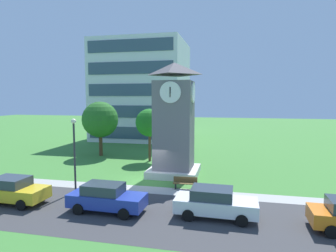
# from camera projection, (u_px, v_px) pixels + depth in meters

# --- Properties ---
(ground_plane) EXTENTS (160.00, 160.00, 0.00)m
(ground_plane) POSITION_uv_depth(u_px,v_px,m) (148.00, 182.00, 23.15)
(ground_plane) COLOR #3D7A33
(street_asphalt) EXTENTS (120.00, 7.20, 0.01)m
(street_asphalt) POSITION_uv_depth(u_px,v_px,m) (119.00, 212.00, 17.15)
(street_asphalt) COLOR #38383A
(street_asphalt) RESTS_ON ground
(kerb_strip) EXTENTS (120.00, 1.60, 0.01)m
(kerb_strip) POSITION_uv_depth(u_px,v_px,m) (142.00, 189.00, 21.42)
(kerb_strip) COLOR #9E9E99
(kerb_strip) RESTS_ON ground
(office_building) EXTENTS (14.25, 12.69, 16.00)m
(office_building) POSITION_uv_depth(u_px,v_px,m) (143.00, 91.00, 48.35)
(office_building) COLOR silver
(office_building) RESTS_ON ground
(clock_tower) EXTENTS (4.31, 4.31, 9.84)m
(clock_tower) POSITION_uv_depth(u_px,v_px,m) (174.00, 126.00, 25.19)
(clock_tower) COLOR slate
(clock_tower) RESTS_ON ground
(park_bench) EXTENTS (1.83, 0.60, 0.88)m
(park_bench) POSITION_uv_depth(u_px,v_px,m) (185.00, 183.00, 21.50)
(park_bench) COLOR brown
(park_bench) RESTS_ON ground
(street_lamp) EXTENTS (0.36, 0.36, 5.34)m
(street_lamp) POSITION_uv_depth(u_px,v_px,m) (74.00, 146.00, 20.49)
(street_lamp) COLOR #333338
(street_lamp) RESTS_ON ground
(tree_near_tower) EXTENTS (3.00, 3.00, 5.67)m
(tree_near_tower) POSITION_uv_depth(u_px,v_px,m) (150.00, 123.00, 30.67)
(tree_near_tower) COLOR #513823
(tree_near_tower) RESTS_ON ground
(tree_streetside) EXTENTS (4.21, 4.21, 6.39)m
(tree_streetside) POSITION_uv_depth(u_px,v_px,m) (100.00, 120.00, 33.66)
(tree_streetside) COLOR #513823
(tree_streetside) RESTS_ON ground
(parked_car_yellow) EXTENTS (4.38, 2.15, 1.69)m
(parked_car_yellow) POSITION_uv_depth(u_px,v_px,m) (13.00, 190.00, 18.56)
(parked_car_yellow) COLOR gold
(parked_car_yellow) RESTS_ON ground
(parked_car_blue) EXTENTS (4.65, 2.04, 1.69)m
(parked_car_blue) POSITION_uv_depth(u_px,v_px,m) (106.00, 197.00, 17.18)
(parked_car_blue) COLOR #23389E
(parked_car_blue) RESTS_ON ground
(parked_car_white) EXTENTS (4.69, 2.17, 1.69)m
(parked_car_white) POSITION_uv_depth(u_px,v_px,m) (215.00, 202.00, 16.36)
(parked_car_white) COLOR silver
(parked_car_white) RESTS_ON ground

